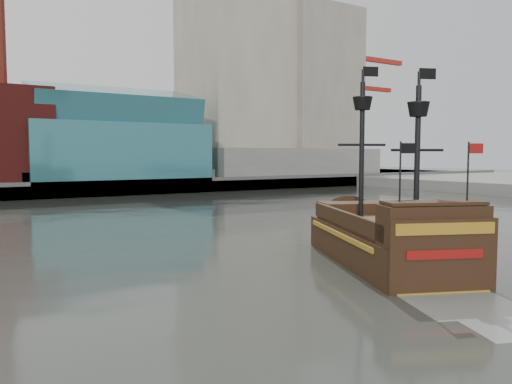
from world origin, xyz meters
TOP-DOWN VIEW (x-y plane):
  - ground at (0.00, 0.00)m, footprint 400.00×400.00m
  - promenade_far at (0.00, 92.00)m, footprint 220.00×60.00m
  - seawall at (0.00, 62.50)m, footprint 220.00×1.00m
  - skyline at (5.21, 84.56)m, footprint 149.00×45.00m
  - crane_a at (78.63, 82.00)m, footprint 22.50×4.00m
  - crane_b at (88.23, 92.00)m, footprint 19.10×4.00m
  - pirate_ship at (6.92, 3.29)m, footprint 11.58×18.08m

SIDE VIEW (x-z plane):
  - ground at x=0.00m, z-range 0.00..0.00m
  - promenade_far at x=0.00m, z-range 0.00..2.00m
  - pirate_ship at x=6.92m, z-range -5.35..7.71m
  - seawall at x=0.00m, z-range 0.00..2.60m
  - crane_b at x=88.23m, z-range 2.45..28.70m
  - crane_a at x=78.63m, z-range 2.99..35.24m
  - skyline at x=5.21m, z-range -6.45..55.55m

